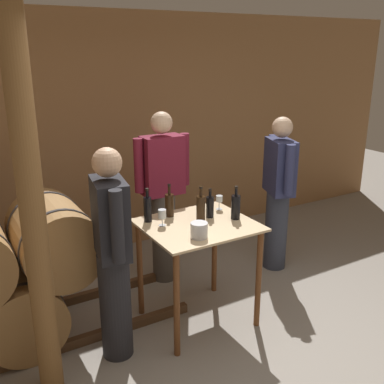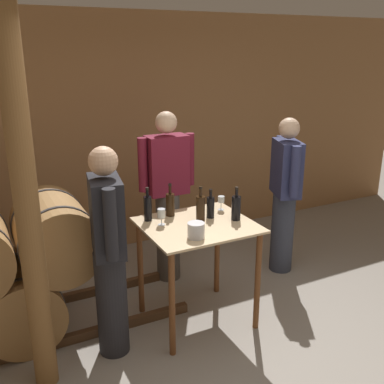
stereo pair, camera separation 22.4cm
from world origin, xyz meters
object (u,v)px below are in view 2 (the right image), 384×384
Objects in this scene: wine_bottle_left at (170,204)px; person_visitor_with_scarf at (285,193)px; ice_bucket at (196,230)px; person_host at (109,250)px; wine_glass_near_center at (221,200)px; wine_glass_near_left at (161,214)px; person_visitor_bearded at (167,194)px; wine_bottle_far_left at (148,208)px; wooden_post at (27,206)px; wine_bottle_far_right at (236,207)px; wine_bottle_right at (210,207)px; wine_bottle_center at (201,208)px.

person_visitor_with_scarf is at bearing 6.50° from wine_bottle_left.
person_host is (-0.65, 0.16, -0.09)m from ice_bucket.
ice_bucket is (-0.49, -0.45, -0.03)m from wine_glass_near_center.
person_visitor_bearded is at bearing 62.62° from wine_glass_near_left.
wine_bottle_far_left is at bearing -173.73° from person_visitor_with_scarf.
person_visitor_bearded reaches higher than wine_glass_near_center.
wooden_post is 1.70m from wine_bottle_far_right.
wine_bottle_far_right is at bearing 4.73° from wooden_post.
person_visitor_with_scarf is at bearing 26.08° from ice_bucket.
person_visitor_bearded is at bearing 161.71° from person_visitor_with_scarf.
person_visitor_bearded is at bearing 35.64° from wooden_post.
wine_bottle_far_right is 1.13m from person_host.
wine_glass_near_center is 0.94m from person_visitor_with_scarf.
wine_glass_near_center is (0.01, 0.27, -0.02)m from wine_bottle_far_right.
wine_bottle_left is 0.53m from ice_bucket.
person_host is (-0.95, -0.16, -0.13)m from wine_bottle_right.
wine_bottle_right is 1.97× the size of wine_glass_near_center.
ice_bucket is at bearing -13.99° from person_host.
wine_bottle_far_right is 1.05m from person_visitor_with_scarf.
person_visitor_bearded is (1.42, 1.02, -0.43)m from wooden_post.
wooden_post is 1.64× the size of person_visitor_with_scarf.
wine_glass_near_left is at bearing 163.79° from wine_bottle_far_right.
wine_bottle_left is 0.35m from wine_bottle_right.
person_visitor_with_scarf is at bearing 18.14° from wine_bottle_right.
wooden_post is 1.14m from wine_bottle_far_left.
wooden_post is 1.43m from wine_bottle_center.
wine_bottle_center is (0.17, -0.24, 0.01)m from wine_bottle_left.
wine_glass_near_left is (0.06, -0.15, -0.02)m from wine_bottle_far_left.
wine_bottle_far_left is at bearing 149.46° from wine_bottle_center.
wine_bottle_far_left is 1.60m from person_visitor_with_scarf.
wine_bottle_left is 0.59m from person_visitor_bearded.
person_host is 1.01× the size of person_visitor_with_scarf.
person_visitor_bearded is at bearing 77.81° from ice_bucket.
wine_glass_near_left is at bearing -117.38° from person_visitor_bearded.
wine_glass_near_center is 0.08× the size of person_visitor_with_scarf.
wine_glass_near_left is 0.39m from ice_bucket.
person_visitor_with_scarf is (2.58, 0.64, -0.48)m from wooden_post.
person_visitor_with_scarf is 1.22m from person_visitor_bearded.
wine_bottle_far_left is at bearing 111.13° from ice_bucket.
ice_bucket is (-0.31, -0.33, -0.04)m from wine_bottle_right.
person_visitor_bearded reaches higher than wine_bottle_far_right.
wine_bottle_right is 0.88× the size of wine_bottle_far_right.
wine_bottle_left is at bearing 4.78° from wine_bottle_far_left.
wine_glass_near_center is at bearing 42.72° from ice_bucket.
person_host reaches higher than wine_bottle_far_right.
wine_bottle_far_right is at bearing -25.73° from wine_bottle_far_left.
person_visitor_bearded is at bearing 86.85° from wine_bottle_center.
wine_bottle_right is at bearing 20.56° from wine_bottle_center.
wine_bottle_left is 2.24× the size of wine_glass_near_center.
wine_bottle_left reaches higher than wine_glass_near_left.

